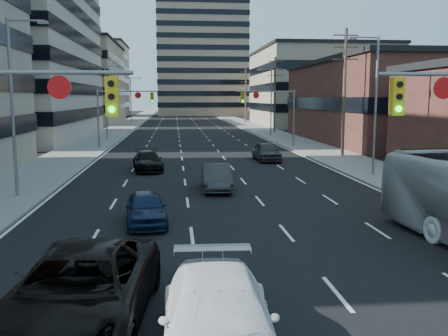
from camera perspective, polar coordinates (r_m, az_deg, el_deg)
road_surface at (r=136.26m, az=-4.68°, el=5.81°), size 18.00×300.00×0.02m
sidewalk_left at (r=136.54m, az=-9.54°, el=5.76°), size 5.00×300.00×0.15m
sidewalk_right at (r=136.94m, az=0.16°, el=5.88°), size 5.00×300.00×0.15m
office_left_far at (r=108.36m, az=-17.40°, el=9.15°), size 20.00×30.00×16.00m
storefront_right_mid at (r=62.04m, az=19.66°, el=6.96°), size 20.00×30.00×9.00m
office_right_far at (r=98.07m, az=10.69°, el=8.95°), size 22.00×28.00×14.00m
apartment_tower at (r=158.19m, az=-2.67°, el=16.66°), size 26.00×26.00×58.00m
bg_block_left at (r=148.45m, az=-15.82°, el=9.57°), size 24.00×24.00×20.00m
bg_block_right at (r=140.42m, az=8.60°, el=8.26°), size 22.00×22.00×12.00m
signal_far_left at (r=51.42m, az=-11.66°, el=6.92°), size 6.09×0.33×6.00m
signal_far_right at (r=52.13m, az=5.52°, el=7.06°), size 6.09×0.33×6.00m
utility_pole_block at (r=44.60m, az=13.59°, el=8.63°), size 2.20×0.28×11.00m
utility_pole_midblock at (r=73.61m, az=5.83°, el=8.46°), size 2.20×0.28×11.00m
utility_pole_distant at (r=103.18m, az=2.49°, el=8.35°), size 2.20×0.28×11.00m
streetlight_left_near at (r=27.33m, az=-22.77°, el=7.26°), size 2.03×0.22×9.00m
streetlight_left_mid at (r=61.66m, az=-13.19°, el=7.72°), size 2.03×0.22×9.00m
streetlight_left_far at (r=96.47m, az=-10.49°, el=7.82°), size 2.03×0.22×9.00m
streetlight_right_near at (r=33.65m, az=16.72°, el=7.56°), size 2.03×0.22×9.00m
streetlight_right_far at (r=67.36m, az=5.28°, el=7.90°), size 2.03×0.22×9.00m
black_pickup at (r=11.75m, az=-16.13°, el=-13.37°), size 3.48×6.62×1.78m
white_van at (r=10.17m, az=-0.70°, el=-17.07°), size 2.43×5.58×1.60m
sedan_blue at (r=20.58m, az=-8.91°, el=-4.53°), size 1.96×4.11×1.36m
sedan_grey_center at (r=27.81m, az=-0.89°, el=-1.08°), size 1.60×4.42×1.45m
sedan_black_far at (r=35.71m, az=-8.72°, el=0.80°), size 2.52×5.00×1.39m
sedan_grey_right at (r=40.99m, az=4.87°, el=1.89°), size 1.98×4.61×1.55m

